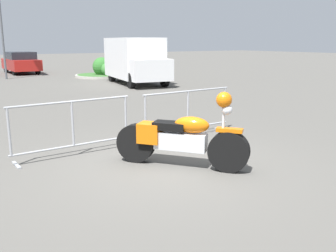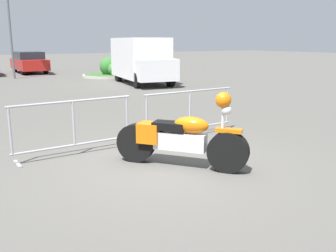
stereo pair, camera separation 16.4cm
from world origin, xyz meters
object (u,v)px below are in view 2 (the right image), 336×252
at_px(parked_car_red, 29,62).
at_px(crowd_barrier_near, 74,127).
at_px(street_lamp, 9,13).
at_px(crowd_barrier_far, 190,113).
at_px(delivery_van, 141,59).
at_px(motorcycle, 180,138).

bearing_deg(parked_car_red, crowd_barrier_near, 169.92).
bearing_deg(crowd_barrier_near, parked_car_red, 80.33).
distance_m(crowd_barrier_near, parked_car_red, 20.44).
distance_m(parked_car_red, street_lamp, 4.96).
bearing_deg(street_lamp, crowd_barrier_far, -86.86).
bearing_deg(crowd_barrier_near, delivery_van, 56.25).
relative_size(crowd_barrier_far, street_lamp, 0.42).
xyz_separation_m(motorcycle, parked_car_red, (2.08, 21.78, 0.22)).
bearing_deg(motorcycle, parked_car_red, 136.38).
xyz_separation_m(crowd_barrier_far, parked_car_red, (0.73, 20.15, 0.17)).
xyz_separation_m(motorcycle, crowd_barrier_near, (-1.35, 1.63, 0.04)).
distance_m(motorcycle, crowd_barrier_far, 2.12).
distance_m(crowd_barrier_near, street_lamp, 16.93).
bearing_deg(street_lamp, parked_car_red, 65.54).
xyz_separation_m(motorcycle, street_lamp, (0.44, 18.17, 3.20)).
bearing_deg(motorcycle, crowd_barrier_far, 102.26).
relative_size(crowd_barrier_near, parked_car_red, 0.56).
relative_size(crowd_barrier_near, delivery_van, 0.45).
xyz_separation_m(crowd_barrier_near, delivery_van, (6.94, 10.38, 0.68)).
height_order(motorcycle, street_lamp, street_lamp).
bearing_deg(parked_car_red, crowd_barrier_far, 177.50).
relative_size(delivery_van, parked_car_red, 1.23).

